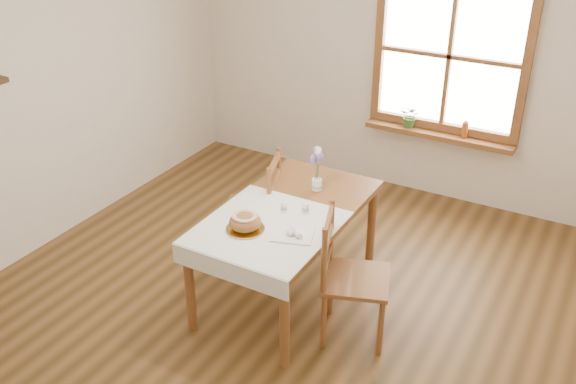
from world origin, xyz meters
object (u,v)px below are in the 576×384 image
Objects in this scene: dining_table at (288,219)px; chair_right at (356,277)px; chair_left at (250,209)px; bread_plate at (245,229)px; flower_vase at (317,185)px.

chair_right is at bearing -17.30° from dining_table.
chair_left reaches higher than bread_plate.
bread_plate is (-0.11, -0.41, 0.10)m from dining_table.
dining_table is 17.77× the size of flower_vase.
flower_vase reaches higher than dining_table.
chair_left is 0.83m from bread_plate.
flower_vase is at bearing 84.22° from chair_left.
flower_vase is (-0.62, 0.59, 0.30)m from chair_right.
dining_table is at bearing 53.54° from chair_right.
chair_right is (1.17, -0.46, 0.00)m from chair_left.
chair_left is at bearing 120.32° from bread_plate.
chair_right reaches higher than flower_vase.
bread_plate is at bearing 85.86° from chair_right.
chair_left is 0.64m from flower_vase.
flower_vase reaches higher than bread_plate.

